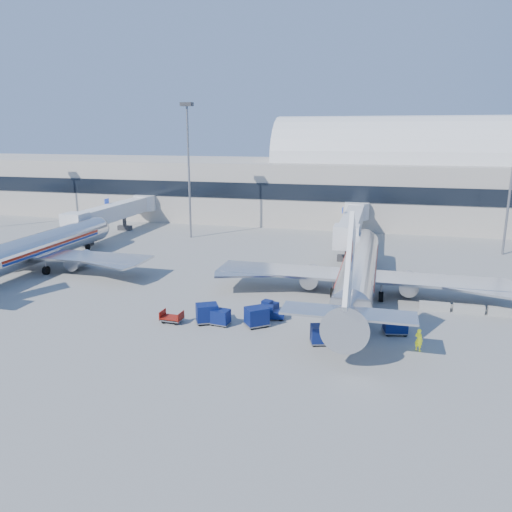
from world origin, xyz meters
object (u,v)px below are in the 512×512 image
(jetbridge_mid, at_px, (118,211))
(tug_left, at_px, (269,307))
(jetbridge_near, at_px, (353,221))
(barrier_mid, at_px, (469,309))
(tug_lead, at_px, (273,313))
(cart_open_red, at_px, (172,318))
(cart_train_a, at_px, (257,316))
(cart_solo_far, at_px, (395,323))
(cart_train_b, at_px, (221,317))
(ramp_worker, at_px, (419,340))
(airliner_main, at_px, (358,271))
(barrier_far, at_px, (504,312))
(cart_train_c, at_px, (207,313))
(airliner_mid, at_px, (32,250))
(mast_west, at_px, (188,151))
(barrier_near, at_px, (434,306))
(cart_solo_near, at_px, (322,334))
(tug_right, at_px, (347,320))

(jetbridge_mid, height_order, tug_left, jetbridge_mid)
(jetbridge_near, xyz_separation_m, barrier_mid, (13.70, -28.81, -3.48))
(tug_lead, relative_size, cart_open_red, 1.07)
(cart_train_a, distance_m, cart_solo_far, 12.75)
(cart_train_b, relative_size, ramp_worker, 0.97)
(tug_lead, distance_m, cart_train_a, 2.44)
(airliner_main, relative_size, barrier_far, 12.42)
(cart_solo_far, bearing_deg, cart_train_c, 173.79)
(airliner_mid, distance_m, mast_west, 30.57)
(mast_west, xyz_separation_m, cart_open_red, (13.13, -37.87, -14.40))
(barrier_far, height_order, cart_train_b, cart_train_b)
(cart_train_a, height_order, cart_train_c, cart_train_c)
(cart_train_c, xyz_separation_m, cart_open_red, (-3.34, -0.71, -0.61))
(tug_left, bearing_deg, barrier_near, -56.23)
(cart_solo_near, xyz_separation_m, ramp_worker, (8.08, 0.68, 0.07))
(cart_train_b, xyz_separation_m, ramp_worker, (17.93, -1.32, 0.16))
(jetbridge_mid, height_order, ramp_worker, jetbridge_mid)
(jetbridge_near, height_order, barrier_far, jetbridge_near)
(cart_open_red, bearing_deg, airliner_main, 38.86)
(jetbridge_near, height_order, ramp_worker, jetbridge_near)
(barrier_far, xyz_separation_m, cart_solo_far, (-10.62, -7.36, 0.55))
(tug_right, relative_size, cart_train_b, 1.22)
(jetbridge_mid, xyz_separation_m, cart_train_b, (32.29, -38.12, -3.11))
(mast_west, distance_m, barrier_mid, 51.92)
(cart_train_b, distance_m, cart_open_red, 4.82)
(jetbridge_near, distance_m, mast_west, 29.67)
(cart_solo_far, height_order, ramp_worker, ramp_worker)
(ramp_worker, bearing_deg, tug_lead, 18.78)
(tug_right, distance_m, cart_open_red, 16.81)
(cart_solo_far, bearing_deg, barrier_far, 22.65)
(ramp_worker, bearing_deg, airliner_main, -30.64)
(mast_west, distance_m, cart_train_a, 44.68)
(tug_left, bearing_deg, jetbridge_near, 6.92)
(airliner_main, height_order, tug_right, airliner_main)
(cart_open_red, bearing_deg, barrier_far, 20.01)
(cart_train_a, relative_size, cart_train_c, 1.01)
(cart_solo_near, relative_size, ramp_worker, 1.16)
(airliner_main, height_order, tug_left, airliner_main)
(tug_right, bearing_deg, barrier_near, 76.16)
(mast_west, bearing_deg, cart_train_a, -59.91)
(cart_train_a, bearing_deg, airliner_mid, 123.02)
(jetbridge_mid, height_order, cart_open_red, jetbridge_mid)
(mast_west, distance_m, cart_train_c, 42.92)
(airliner_mid, bearing_deg, ramp_worker, -15.36)
(airliner_mid, relative_size, barrier_mid, 12.42)
(tug_lead, relative_size, cart_train_c, 0.85)
(jetbridge_near, xyz_separation_m, cart_solo_far, (6.38, -36.17, -2.93))
(barrier_near, bearing_deg, tug_right, -141.36)
(airliner_mid, bearing_deg, cart_solo_far, -12.11)
(airliner_main, distance_m, barrier_near, 8.74)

